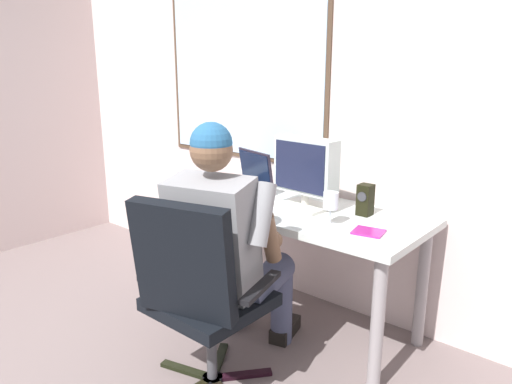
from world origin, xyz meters
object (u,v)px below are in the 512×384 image
Objects in this scene: office_chair at (198,288)px; desk_speaker at (365,200)px; person_seated at (227,245)px; desk at (290,222)px; cd_case at (369,232)px; wine_glass at (331,202)px; crt_monitor at (306,169)px; laptop at (245,182)px.

office_chair is 5.76× the size of desk_speaker.
person_seated reaches higher than office_chair.
desk_speaker is (0.40, 0.12, 0.18)m from desk.
person_seated is at bearing -140.47° from cd_case.
office_chair is at bearing -108.74° from desk_speaker.
wine_glass and desk_speaker have the same top height.
crt_monitor is (-0.01, 0.83, 0.40)m from office_chair.
office_chair reaches higher than desk.
desk_speaker is (0.79, 0.07, 0.02)m from laptop.
crt_monitor is at bearing -163.62° from desk_speaker.
person_seated is 3.21× the size of crt_monitor.
person_seated reaches higher than crt_monitor.
desk is at bearing 158.73° from wine_glass.
office_chair is 0.92m from crt_monitor.
desk_speaker is at bearing 16.69° from desk.
person_seated reaches higher than laptop.
cd_case reaches higher than desk.
desk_speaker is at bearing 71.26° from office_chair.
desk_speaker is 1.03× the size of cd_case.
office_chair is at bearing -89.41° from crt_monitor.
crt_monitor reaches higher than laptop.
desk is 9.16× the size of wine_glass.
desk_speaker reaches higher than desk.
person_seated is 7.52× the size of desk_speaker.
office_chair is (0.09, -0.80, -0.08)m from desk.
crt_monitor is 0.54m from cd_case.
office_chair is at bearing -60.72° from laptop.
desk is 0.46m from desk_speaker.
person_seated reaches higher than desk_speaker.
office_chair is 5.78× the size of wine_glass.
wine_glass is at bearing -176.27° from cd_case.
office_chair is 2.41× the size of laptop.
wine_glass is 1.00× the size of desk_speaker.
wine_glass is 1.03× the size of cd_case.
laptop is (-0.39, 0.05, 0.16)m from desk.
office_chair reaches higher than cd_case.
person_seated is 7.74× the size of cd_case.
laptop is 0.76m from wine_glass.
crt_monitor is 0.50m from laptop.
person_seated is at bearing -118.87° from desk_speaker.
laptop is at bearing 165.71° from wine_glass.
desk is 3.82× the size of laptop.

